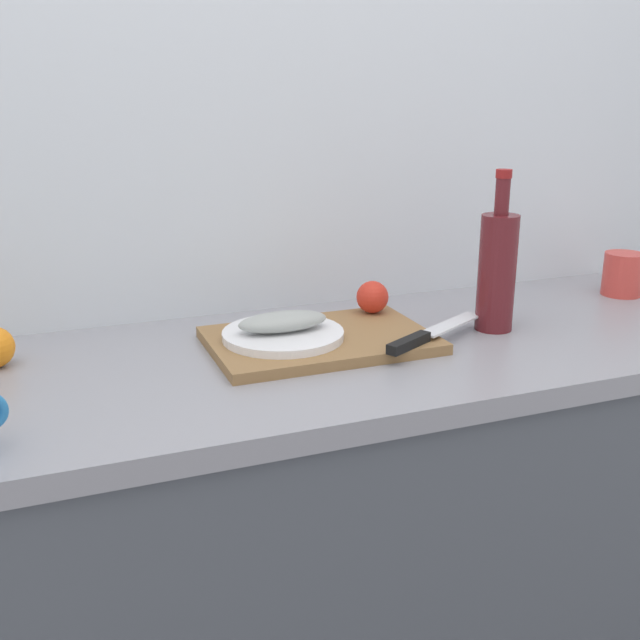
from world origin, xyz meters
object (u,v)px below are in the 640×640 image
fish_fillet (283,322)px  coffee_mug_1 (624,274)px  chef_knife (425,336)px  wine_bottle (497,269)px  cutting_board (320,340)px  white_plate (283,335)px

fish_fillet → coffee_mug_1: coffee_mug_1 is taller
fish_fillet → chef_knife: size_ratio=0.63×
chef_knife → wine_bottle: 0.22m
fish_fillet → wine_bottle: 0.44m
fish_fillet → chef_knife: 0.26m
cutting_board → wine_bottle: 0.38m
white_plate → coffee_mug_1: bearing=4.8°
chef_knife → fish_fillet: bearing=128.3°
coffee_mug_1 → cutting_board: bearing=-174.3°
cutting_board → fish_fillet: 0.08m
cutting_board → chef_knife: chef_knife is taller
cutting_board → wine_bottle: bearing=-5.0°
chef_knife → coffee_mug_1: size_ratio=2.07×
wine_bottle → coffee_mug_1: (0.43, 0.11, -0.07)m
white_plate → wine_bottle: bearing=-5.1°
cutting_board → fish_fillet: (-0.07, 0.01, 0.04)m
fish_fillet → white_plate: bearing=45.0°
cutting_board → wine_bottle: size_ratio=1.30×
white_plate → coffee_mug_1: size_ratio=1.73×
chef_knife → coffee_mug_1: 0.64m
fish_fillet → chef_knife: (0.24, -0.10, -0.02)m
cutting_board → chef_knife: bearing=-29.8°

